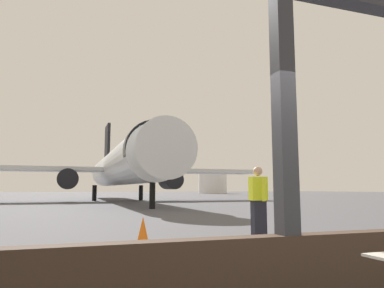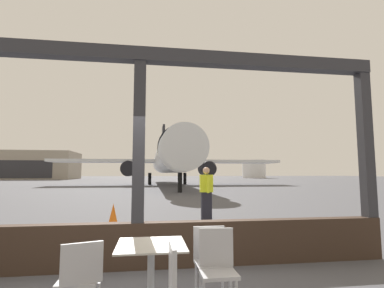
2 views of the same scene
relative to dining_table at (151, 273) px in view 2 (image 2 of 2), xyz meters
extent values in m
plane|color=#4C4C51|center=(-0.22, 41.58, -0.43)|extent=(220.00, 220.00, 0.00)
cube|color=#38281E|center=(-0.22, 1.58, -0.06)|extent=(8.74, 0.24, 0.74)
cube|color=#2D2D33|center=(-0.22, 1.58, 3.18)|extent=(8.74, 0.24, 0.24)
cube|color=#2D2D33|center=(-0.22, 1.58, 1.31)|extent=(0.20, 0.20, 3.49)
cube|color=#2D2D33|center=(4.05, 1.58, 1.31)|extent=(0.20, 0.20, 3.49)
cube|color=#ADA89E|center=(0.00, 0.00, 0.31)|extent=(0.77, 0.77, 0.02)
cylinder|color=#9EA0A5|center=(0.00, 0.00, -0.06)|extent=(0.08, 0.08, 0.73)
cube|color=#B2B2B7|center=(-0.73, -0.15, 0.02)|extent=(0.40, 0.40, 0.04)
cube|color=#B2B2B7|center=(-0.68, -0.32, 0.24)|extent=(0.39, 0.16, 0.39)
cube|color=#B2B2B7|center=(0.73, -0.15, 0.02)|extent=(0.40, 0.40, 0.04)
cube|color=#B2B2B7|center=(0.75, 0.03, 0.26)|extent=(0.40, 0.08, 0.44)
cylinder|color=#B2B2B7|center=(0.92, 0.00, -0.21)|extent=(0.03, 0.03, 0.45)
cylinder|color=#B2B2B7|center=(0.58, 0.03, -0.21)|extent=(0.03, 0.03, 0.45)
cube|color=#B2B2B7|center=(0.73, 0.15, 0.02)|extent=(0.40, 0.40, 0.04)
cube|color=#B2B2B7|center=(0.73, 0.33, 0.24)|extent=(0.40, 0.04, 0.40)
cylinder|color=#B2B2B7|center=(0.90, -0.02, -0.20)|extent=(0.03, 0.03, 0.45)
cylinder|color=#B2B2B7|center=(0.90, 0.32, -0.20)|extent=(0.03, 0.03, 0.45)
cylinder|color=#B2B2B7|center=(0.56, 0.32, -0.20)|extent=(0.03, 0.03, 0.45)
cube|color=#B2B2B7|center=(0.18, -0.78, 0.27)|extent=(0.04, 0.40, 0.44)
cylinder|color=silver|center=(2.41, 35.48, 2.98)|extent=(3.65, 32.47, 3.65)
cone|color=silver|center=(2.41, 17.95, 2.98)|extent=(3.47, 2.60, 3.47)
cylinder|color=black|center=(2.41, 19.85, 3.13)|extent=(3.72, 0.90, 3.72)
cube|color=silver|center=(-5.51, 35.70, 2.68)|extent=(14.01, 4.20, 0.36)
cube|color=silver|center=(10.33, 35.70, 2.68)|extent=(14.01, 4.20, 0.36)
cylinder|color=black|center=(-2.61, 34.30, 1.68)|extent=(1.90, 3.20, 1.90)
cylinder|color=black|center=(7.43, 34.30, 1.68)|extent=(1.90, 3.20, 1.90)
cube|color=black|center=(2.41, 50.21, 7.21)|extent=(0.36, 4.40, 5.20)
cylinder|color=black|center=(2.41, 20.15, 0.37)|extent=(0.36, 0.36, 1.59)
cylinder|color=black|center=(0.01, 36.70, 0.37)|extent=(0.44, 0.44, 1.59)
cylinder|color=black|center=(4.81, 36.70, 0.37)|extent=(0.44, 0.44, 1.59)
cube|color=black|center=(1.76, 5.77, 0.05)|extent=(0.32, 0.20, 0.95)
cube|color=yellow|center=(1.76, 5.77, 0.80)|extent=(0.40, 0.22, 0.55)
sphere|color=tan|center=(1.76, 5.77, 1.20)|extent=(0.22, 0.22, 0.22)
cylinder|color=yellow|center=(1.77, 5.53, 0.77)|extent=(0.09, 0.09, 0.52)
cylinder|color=yellow|center=(1.76, 6.01, 0.77)|extent=(0.09, 0.09, 0.52)
cone|color=orange|center=(-1.04, 5.30, -0.09)|extent=(0.32, 0.32, 0.68)
cube|color=black|center=(-1.04, 5.30, -0.41)|extent=(0.36, 0.36, 0.03)
cube|color=#9E9384|center=(-31.52, 77.47, 3.09)|extent=(24.17, 13.81, 7.05)
cube|color=#2D2D33|center=(-31.52, 70.52, 2.04)|extent=(16.92, 0.10, 4.23)
cylinder|color=white|center=(32.77, 85.59, 2.41)|extent=(7.36, 7.36, 5.69)
camera|label=1|loc=(-2.43, -1.79, 0.79)|focal=33.71mm
camera|label=2|loc=(-0.03, -3.42, 1.12)|focal=27.28mm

